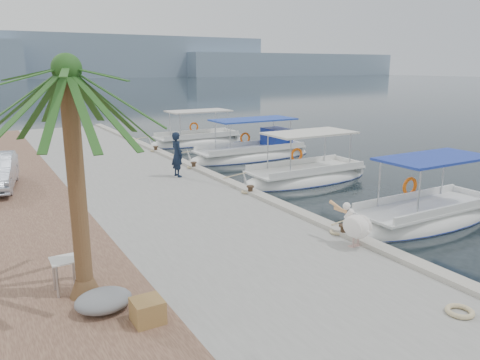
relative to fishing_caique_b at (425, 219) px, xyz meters
name	(u,v)px	position (x,y,z in m)	size (l,w,h in m)	color
ground	(281,217)	(-3.80, 2.94, -0.13)	(400.00, 400.00, 0.00)	black
concrete_quay	(150,189)	(-6.80, 7.94, 0.12)	(6.00, 40.00, 0.50)	gray
quay_curb	(211,174)	(-4.02, 7.94, 0.43)	(0.44, 40.00, 0.12)	#A29D90
cobblestone_strip	(14,207)	(-11.80, 7.94, 0.12)	(4.00, 40.00, 0.50)	brown
distant_hills	(67,60)	(25.81, 204.43, 7.49)	(330.00, 60.00, 18.00)	#748AA1
fishing_caique_b	(425,219)	(0.00, 0.00, 0.00)	(6.42, 2.14, 2.83)	white
fishing_caique_c	(305,178)	(0.12, 6.65, 0.00)	(6.67, 2.36, 2.83)	white
fishing_caique_d	(252,155)	(0.81, 12.45, 0.06)	(7.84, 2.32, 2.83)	white
fishing_caique_e	(197,142)	(0.21, 18.51, 0.00)	(6.85, 2.36, 2.83)	white
mooring_bollards	(250,189)	(-4.15, 4.44, 0.57)	(0.28, 20.28, 0.33)	black
pelican	(356,225)	(-4.40, -1.27, 0.94)	(0.53, 1.42, 1.10)	tan
fisherman	(177,154)	(-5.35, 8.44, 1.33)	(0.70, 0.46, 1.91)	black
date_palm	(67,71)	(-11.13, -0.52, 4.89)	(4.60, 4.60, 5.46)	brown
wooden_crate	(148,311)	(-10.36, -2.15, 0.59)	(0.55, 0.55, 0.44)	brown
tarp_bundle	(104,301)	(-10.96, -1.32, 0.57)	(1.10, 0.90, 0.40)	slate
folding_table	(65,268)	(-11.43, -0.16, 0.90)	(0.55, 0.55, 0.73)	silver
rope_coil	(460,311)	(-5.11, -4.86, 0.42)	(0.54, 0.54, 0.10)	#C6B284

